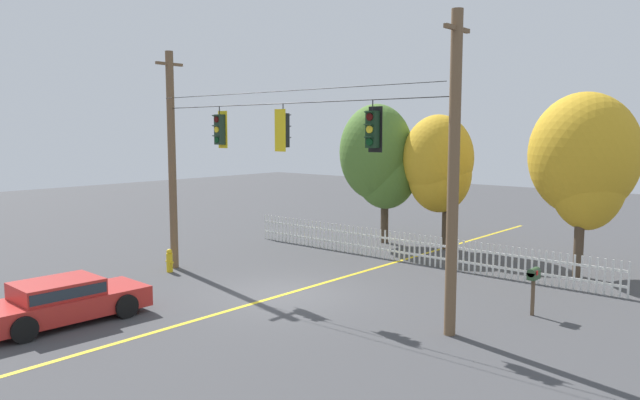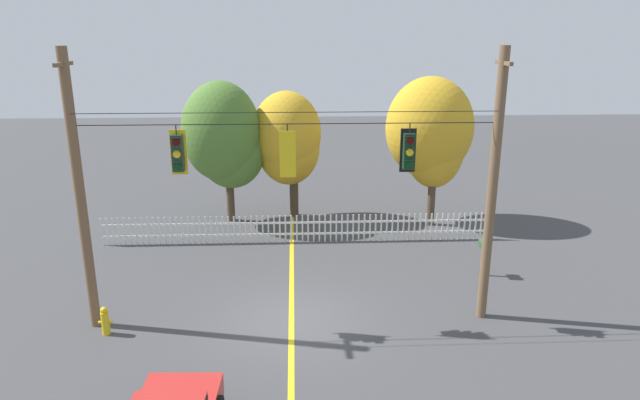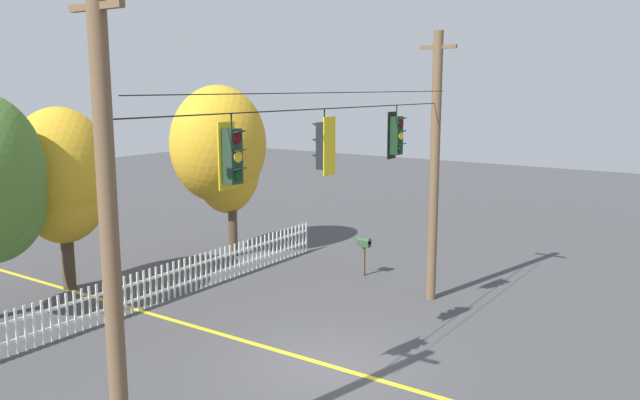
% 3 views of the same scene
% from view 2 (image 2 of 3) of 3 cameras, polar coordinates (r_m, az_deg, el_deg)
% --- Properties ---
extents(ground, '(80.00, 80.00, 0.00)m').
position_cam_2_polar(ground, '(17.04, -2.88, -11.96)').
color(ground, '#424244').
extents(lane_centerline_stripe, '(0.16, 36.00, 0.01)m').
position_cam_2_polar(lane_centerline_stripe, '(17.04, -2.88, -11.94)').
color(lane_centerline_stripe, gold).
rests_on(lane_centerline_stripe, ground).
extents(signal_support_span, '(11.55, 1.10, 7.79)m').
position_cam_2_polar(signal_support_span, '(15.52, -3.10, 1.01)').
color(signal_support_span, brown).
rests_on(signal_support_span, ground).
extents(traffic_signal_northbound_secondary, '(0.43, 0.38, 1.37)m').
position_cam_2_polar(traffic_signal_northbound_secondary, '(15.58, -14.09, 4.60)').
color(traffic_signal_northbound_secondary, black).
extents(traffic_signal_westbound_side, '(0.43, 0.38, 1.42)m').
position_cam_2_polar(traffic_signal_westbound_side, '(15.26, -3.27, 4.71)').
color(traffic_signal_westbound_side, black).
extents(traffic_signal_southbound_primary, '(0.43, 0.38, 1.37)m').
position_cam_2_polar(traffic_signal_southbound_primary, '(15.58, 8.90, 4.87)').
color(traffic_signal_southbound_primary, black).
extents(white_picket_fence, '(15.60, 0.06, 1.13)m').
position_cam_2_polar(white_picket_fence, '(22.61, -2.06, -2.89)').
color(white_picket_fence, silver).
rests_on(white_picket_fence, ground).
extents(autumn_maple_near_fence, '(3.46, 3.11, 6.18)m').
position_cam_2_polar(autumn_maple_near_fence, '(24.38, -9.56, 6.11)').
color(autumn_maple_near_fence, '#473828').
rests_on(autumn_maple_near_fence, ground).
extents(autumn_maple_mid, '(2.99, 2.81, 5.68)m').
position_cam_2_polar(autumn_maple_mid, '(24.77, -3.29, 6.07)').
color(autumn_maple_mid, '#473828').
rests_on(autumn_maple_mid, ground).
extents(autumn_oak_far_east, '(3.73, 3.33, 6.32)m').
position_cam_2_polar(autumn_oak_far_east, '(24.66, 11.10, 6.60)').
color(autumn_oak_far_east, '#473828').
rests_on(autumn_oak_far_east, ground).
extents(fire_hydrant, '(0.38, 0.22, 0.83)m').
position_cam_2_polar(fire_hydrant, '(17.21, -20.77, -11.28)').
color(fire_hydrant, gold).
rests_on(fire_hydrant, ground).
extents(roadside_mailbox, '(0.25, 0.44, 1.31)m').
position_cam_2_polar(roadside_mailbox, '(20.23, 16.08, -4.51)').
color(roadside_mailbox, brown).
rests_on(roadside_mailbox, ground).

